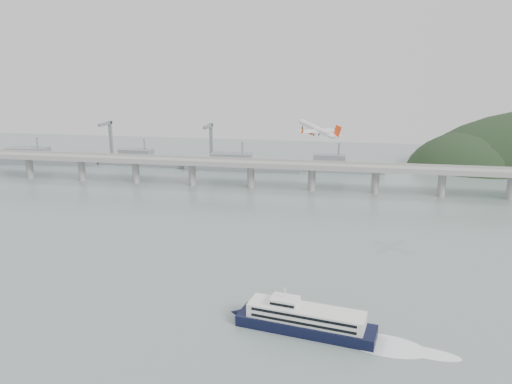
# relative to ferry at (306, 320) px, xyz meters

# --- Properties ---
(ground) EXTENTS (900.00, 900.00, 0.00)m
(ground) POSITION_rel_ferry_xyz_m (-32.29, 16.28, -4.58)
(ground) COLOR slate
(ground) RESTS_ON ground
(bridge) EXTENTS (800.00, 22.00, 23.90)m
(bridge) POSITION_rel_ferry_xyz_m (-33.44, 216.28, 13.07)
(bridge) COLOR gray
(bridge) RESTS_ON ground
(distant_fleet) EXTENTS (453.00, 60.90, 40.00)m
(distant_fleet) POSITION_rel_ferry_xyz_m (-187.65, 281.36, 1.64)
(distant_fleet) COLOR slate
(distant_fleet) RESTS_ON ground
(ferry) EXTENTS (89.02, 27.20, 16.89)m
(ferry) POSITION_rel_ferry_xyz_m (0.00, 0.00, 0.00)
(ferry) COLOR black
(ferry) RESTS_ON ground
(airliner) EXTENTS (29.65, 28.11, 11.07)m
(airliner) POSITION_rel_ferry_xyz_m (-4.08, 123.95, 57.62)
(airliner) COLOR white
(airliner) RESTS_ON ground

